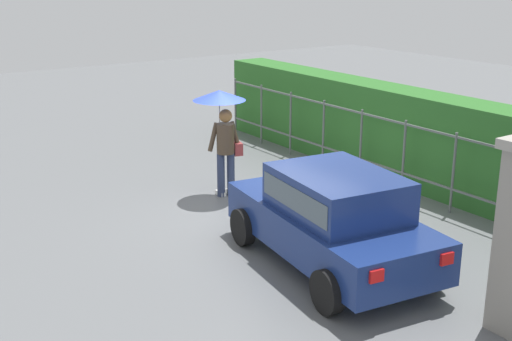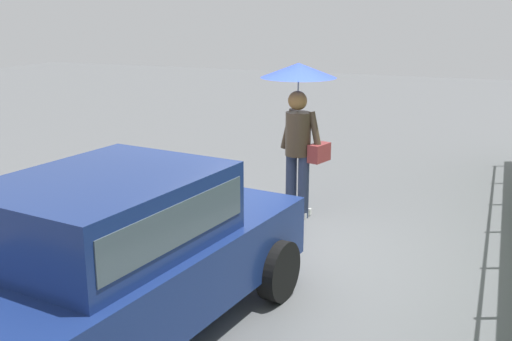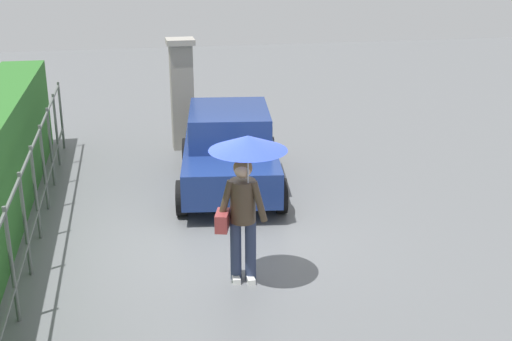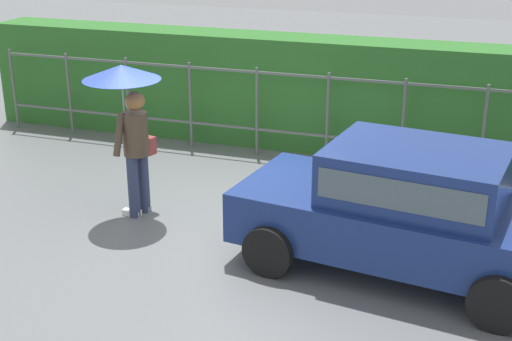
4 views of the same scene
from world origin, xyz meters
The scene contains 5 objects.
ground_plane centered at (0.00, 0.00, 0.00)m, with size 40.00×40.00×0.00m, color slate.
car centered at (2.25, -0.56, 0.80)m, with size 3.90×2.26×1.48m.
pedestrian centered at (-1.42, -0.19, 1.54)m, with size 1.01×1.01×2.07m.
fence_section centered at (-0.05, 2.69, 0.83)m, with size 10.89×0.05×1.50m.
hedge_row centered at (-0.05, 3.43, 0.95)m, with size 11.84×0.90×1.90m, color #2D6B28.
Camera 4 is at (3.03, -8.02, 3.95)m, focal length 49.51 mm.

